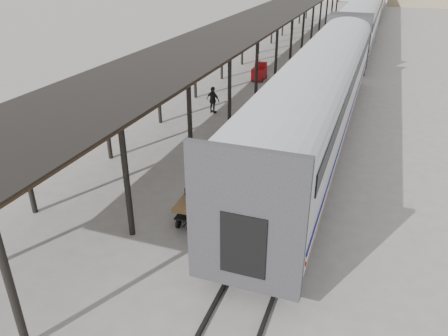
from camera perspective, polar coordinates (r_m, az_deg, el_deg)
name	(u,v)px	position (r m, az deg, el deg)	size (l,w,h in m)	color
ground	(192,212)	(16.25, -4.14, -5.69)	(160.00, 160.00, 0.00)	slate
train	(361,19)	(46.75, 17.45, 18.02)	(3.45, 76.01, 4.01)	silver
canopy	(270,15)	(37.93, 6.09, 19.30)	(4.90, 64.30, 4.15)	#422B19
rails	(357,47)	(47.36, 17.03, 14.92)	(1.54, 150.00, 0.12)	black
baggage_cart	(201,200)	(15.66, -2.98, -4.23)	(1.34, 2.45, 0.86)	brown
suitcase_stack	(202,185)	(15.77, -2.92, -2.20)	(1.25, 1.16, 0.59)	#313133
luggage_tug	(259,72)	(33.25, 4.65, 12.34)	(0.88, 1.42, 1.25)	maroon
porter	(200,183)	(14.52, -3.16, -1.94)	(0.64, 0.42, 1.75)	navy
pedestrian	(213,100)	(25.96, -1.45, 8.87)	(0.93, 0.39, 1.59)	black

